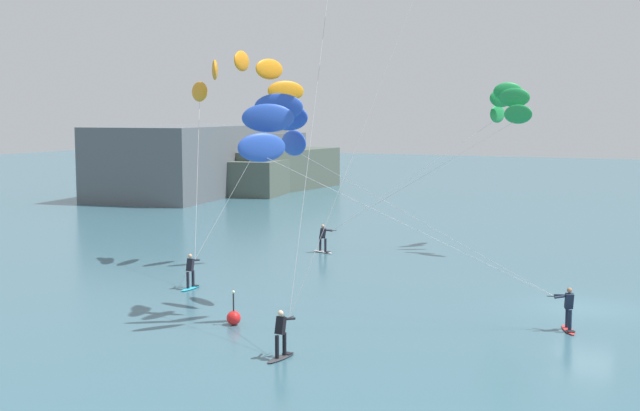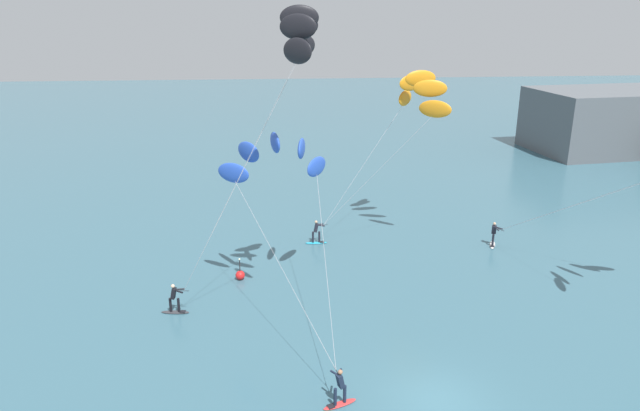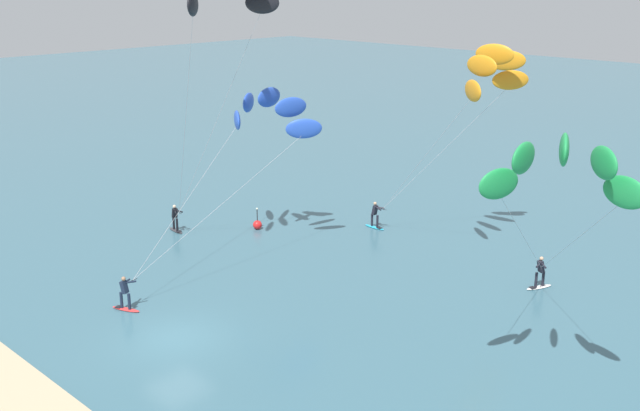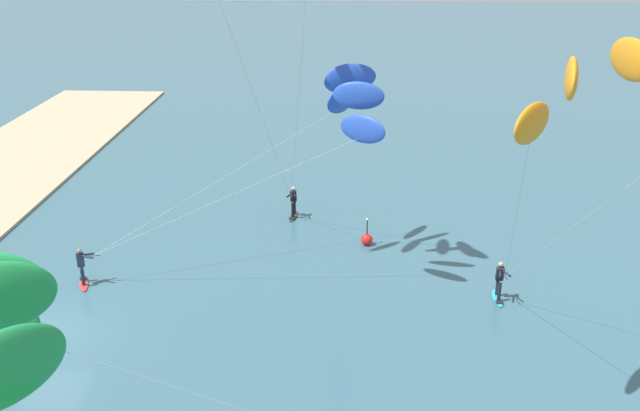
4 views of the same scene
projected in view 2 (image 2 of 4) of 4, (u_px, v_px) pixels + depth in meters
The scene contains 5 objects.
ground_plane at pixel (437, 400), 23.93m from camera, with size 240.00×240.00×0.00m, color #386070.
kitesurfer_nearshore at pixel (277, 163), 31.31m from camera, with size 6.27×13.10×9.07m.
kitesurfer_mid_water at pixel (416, 96), 38.52m from camera, with size 9.17×6.65×11.60m.
kitesurfer_far_out at pixel (294, 46), 26.36m from camera, with size 8.57×5.51×15.57m.
marker_buoy at pixel (240, 275), 34.60m from camera, with size 0.56×0.56×1.38m.
Camera 2 is at (-6.59, -19.59, 15.30)m, focal length 32.46 mm.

